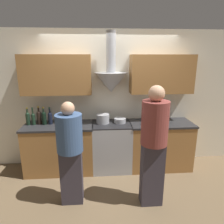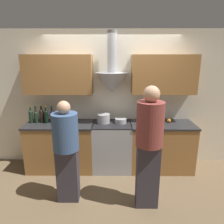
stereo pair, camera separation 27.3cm
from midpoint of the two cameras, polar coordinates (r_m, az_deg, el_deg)
The scene contains 16 objects.
ground_plane at distance 3.81m, azimuth -1.88°, elevation -18.09°, with size 12.00×12.00×0.00m, color brown.
wall_back at distance 3.83m, azimuth -2.65°, elevation 5.83°, with size 8.40×0.61×2.60m.
counter_left at distance 3.97m, azimuth -16.58°, elevation -9.78°, with size 1.26×0.62×0.91m.
counter_right at distance 4.02m, azimuth 11.51°, elevation -9.13°, with size 1.18×0.62×0.91m.
stove_range at distance 3.88m, azimuth -2.16°, elevation -9.68°, with size 0.72×0.60×0.91m.
wine_bottle_0 at distance 3.96m, azimuth -24.76°, elevation -1.53°, with size 0.08×0.08×0.32m.
wine_bottle_1 at distance 3.93m, azimuth -23.45°, elevation -1.65°, with size 0.07×0.07×0.32m.
wine_bottle_2 at distance 3.91m, azimuth -22.02°, elevation -1.31°, with size 0.08×0.08×0.34m.
wine_bottle_3 at distance 3.87m, azimuth -20.80°, elevation -1.47°, with size 0.08×0.08×0.33m.
wine_bottle_4 at distance 3.86m, azimuth -19.22°, elevation -1.48°, with size 0.08×0.08×0.32m.
stock_pot at distance 3.72m, azimuth -4.74°, elevation -1.93°, with size 0.24×0.24×0.17m.
mixing_bowl at distance 3.74m, azimuth 0.21°, elevation -2.46°, with size 0.22×0.22×0.09m.
orange_fruit at distance 3.95m, azimuth 13.50°, elevation -2.06°, with size 0.07×0.07×0.07m.
saucepan at distance 3.67m, azimuth 8.36°, elevation -2.99°, with size 0.20×0.20×0.09m.
person_foreground_left at distance 2.94m, azimuth -14.51°, elevation -10.53°, with size 0.36×0.36×1.53m.
person_foreground_right at distance 2.80m, azimuth 9.09°, elevation -8.59°, with size 0.36×0.36×1.76m.
Camera 1 is at (-0.25, -3.18, 2.09)m, focal length 32.00 mm.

